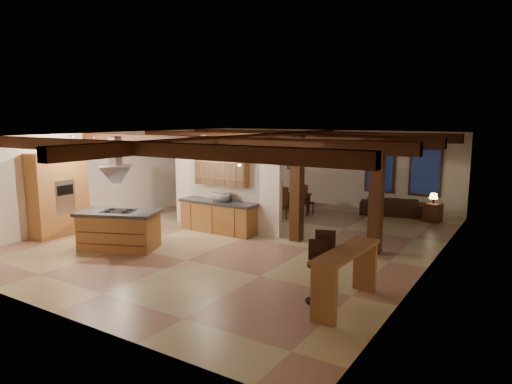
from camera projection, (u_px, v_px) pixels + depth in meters
ground at (244, 237)px, 12.96m from camera, size 12.00×12.00×0.00m
room_walls at (244, 175)px, 12.68m from camera, size 12.00×12.00×12.00m
ceiling_beams at (244, 140)px, 12.52m from camera, size 10.00×12.00×0.28m
timber_posts at (335, 180)px, 11.78m from camera, size 2.50×0.30×2.90m
partition_wall at (226, 194)px, 13.73m from camera, size 3.80×0.18×2.20m
pantry_cabinet at (58, 194)px, 13.05m from camera, size 0.67×1.60×2.40m
back_counter at (218, 216)px, 13.50m from camera, size 2.50×0.66×0.94m
upper_display_cabinet at (222, 170)px, 13.45m from camera, size 1.80×0.36×0.95m
range_hood at (117, 181)px, 11.58m from camera, size 1.10×1.10×1.40m
back_windows at (402, 171)px, 16.20m from camera, size 2.70×0.07×1.70m
framed_art at (295, 159)px, 18.43m from camera, size 0.65×0.05×0.85m
recessed_cans at (125, 136)px, 12.22m from camera, size 3.16×2.46×0.03m
kitchen_island at (119, 230)px, 11.79m from camera, size 2.30×1.79×1.01m
dining_table at (281, 204)px, 16.10m from camera, size 2.15×1.51×0.69m
sofa at (393, 206)px, 15.88m from camera, size 2.34×1.36×0.64m
microwave at (222, 197)px, 13.33m from camera, size 0.51×0.37×0.26m
bar_counter at (347, 268)px, 8.18m from camera, size 0.59×2.01×1.05m
side_table at (433, 212)px, 14.88m from camera, size 0.59×0.59×0.61m
table_lamp at (434, 196)px, 14.79m from camera, size 0.28×0.28×0.33m
bar_stool_a at (324, 265)px, 8.51m from camera, size 0.47×0.49×1.28m
bar_stool_b at (317, 271)px, 8.38m from camera, size 0.43×0.44×1.14m
dining_chairs at (281, 198)px, 16.07m from camera, size 2.10×2.10×1.09m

